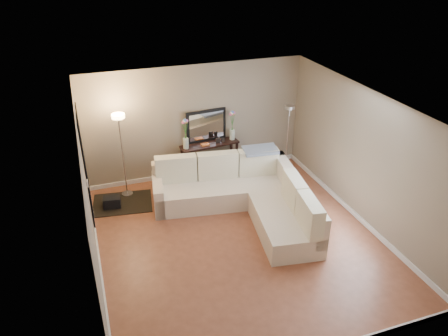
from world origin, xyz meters
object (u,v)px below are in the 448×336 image
object	(u,v)px
console_table	(206,159)
floor_lamp_unlit	(288,125)
floor_lamp_lit	(121,139)
sectional_sofa	(244,194)

from	to	relation	value
console_table	floor_lamp_unlit	world-z (taller)	floor_lamp_unlit
console_table	floor_lamp_unlit	distance (m)	2.03
console_table	floor_lamp_lit	xyz separation A→B (m)	(-1.88, -0.21, 0.85)
sectional_sofa	console_table	xyz separation A→B (m)	(-0.30, 1.61, 0.10)
sectional_sofa	console_table	world-z (taller)	sectional_sofa
floor_lamp_lit	floor_lamp_unlit	world-z (taller)	floor_lamp_lit
floor_lamp_lit	floor_lamp_unlit	xyz separation A→B (m)	(3.77, -0.07, -0.17)
sectional_sofa	floor_lamp_unlit	size ratio (longest dim) A/B	1.93
floor_lamp_lit	floor_lamp_unlit	distance (m)	3.78
sectional_sofa	console_table	size ratio (longest dim) A/B	2.27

